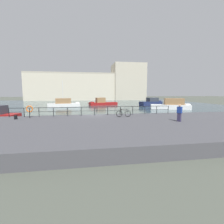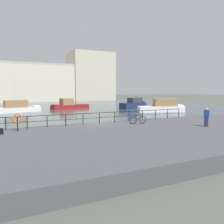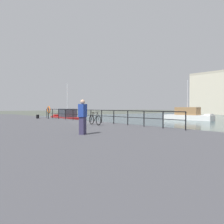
% 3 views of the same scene
% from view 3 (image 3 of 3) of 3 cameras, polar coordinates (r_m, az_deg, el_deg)
% --- Properties ---
extents(ground_plane, '(240.00, 240.00, 0.00)m').
position_cam_3_polar(ground_plane, '(22.19, -3.35, -4.71)').
color(ground_plane, '#4C5147').
extents(quay_promenade, '(56.00, 13.00, 0.97)m').
position_cam_3_polar(quay_promenade, '(19.27, -19.60, -4.25)').
color(quay_promenade, '#47474C').
rests_on(quay_promenade, ground_plane).
extents(moored_green_narrowboat, '(8.51, 3.79, 6.88)m').
position_cam_3_polar(moored_green_narrowboat, '(43.75, 17.46, -0.67)').
color(moored_green_narrowboat, white).
rests_on(moored_green_narrowboat, water_basin).
extents(moored_harbor_tender, '(9.10, 4.01, 5.78)m').
position_cam_3_polar(moored_harbor_tender, '(37.16, -10.73, -1.21)').
color(moored_harbor_tender, maroon).
rests_on(moored_harbor_tender, water_basin).
extents(quay_railing, '(19.90, 0.07, 1.08)m').
position_cam_3_polar(quay_railing, '(21.64, -4.97, -0.34)').
color(quay_railing, black).
rests_on(quay_railing, quay_promenade).
extents(parked_bicycle, '(1.77, 0.20, 0.98)m').
position_cam_3_polar(parked_bicycle, '(17.92, -4.03, -1.79)').
color(parked_bicycle, black).
rests_on(parked_bicycle, quay_promenade).
extents(mooring_bollard, '(0.32, 0.32, 0.44)m').
position_cam_3_polar(mooring_bollard, '(28.62, -17.04, -1.04)').
color(mooring_bollard, black).
rests_on(mooring_bollard, quay_promenade).
extents(life_ring_stand, '(0.75, 0.16, 1.40)m').
position_cam_3_polar(life_ring_stand, '(27.82, -14.61, 0.47)').
color(life_ring_stand, black).
rests_on(life_ring_stand, quay_promenade).
extents(standing_person, '(0.48, 0.52, 1.69)m').
position_cam_3_polar(standing_person, '(11.80, -6.90, -1.08)').
color(standing_person, '#332D4C').
rests_on(standing_person, quay_promenade).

